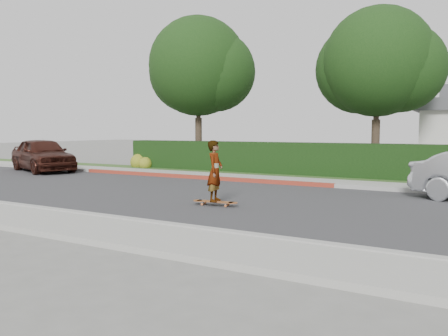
# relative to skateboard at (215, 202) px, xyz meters

# --- Properties ---
(ground) EXTENTS (120.00, 120.00, 0.00)m
(ground) POSITION_rel_skateboard_xyz_m (0.88, 1.18, -0.11)
(ground) COLOR slate
(ground) RESTS_ON ground
(road) EXTENTS (60.00, 8.00, 0.01)m
(road) POSITION_rel_skateboard_xyz_m (0.88, 1.18, -0.11)
(road) COLOR #2D2D30
(road) RESTS_ON ground
(curb_near) EXTENTS (60.00, 0.20, 0.15)m
(curb_near) POSITION_rel_skateboard_xyz_m (0.88, -2.92, -0.04)
(curb_near) COLOR #9E9E99
(curb_near) RESTS_ON ground
(sidewalk_near) EXTENTS (60.00, 1.60, 0.12)m
(sidewalk_near) POSITION_rel_skateboard_xyz_m (0.88, -3.82, -0.05)
(sidewalk_near) COLOR gray
(sidewalk_near) RESTS_ON ground
(curb_far) EXTENTS (60.00, 0.20, 0.15)m
(curb_far) POSITION_rel_skateboard_xyz_m (0.88, 5.28, -0.04)
(curb_far) COLOR #9E9E99
(curb_far) RESTS_ON ground
(curb_red_section) EXTENTS (12.00, 0.21, 0.15)m
(curb_red_section) POSITION_rel_skateboard_xyz_m (-4.12, 5.28, -0.03)
(curb_red_section) COLOR maroon
(curb_red_section) RESTS_ON ground
(sidewalk_far) EXTENTS (60.00, 1.60, 0.12)m
(sidewalk_far) POSITION_rel_skateboard_xyz_m (0.88, 6.18, -0.05)
(sidewalk_far) COLOR gray
(sidewalk_far) RESTS_ON ground
(planting_strip) EXTENTS (60.00, 1.60, 0.10)m
(planting_strip) POSITION_rel_skateboard_xyz_m (0.88, 7.78, -0.06)
(planting_strip) COLOR #2D4C1E
(planting_strip) RESTS_ON ground
(hedge) EXTENTS (15.00, 1.00, 1.50)m
(hedge) POSITION_rel_skateboard_xyz_m (-2.12, 8.38, 0.64)
(hedge) COLOR black
(hedge) RESTS_ON ground
(flowering_shrub) EXTENTS (1.40, 1.00, 0.90)m
(flowering_shrub) POSITION_rel_skateboard_xyz_m (-9.13, 7.92, 0.22)
(flowering_shrub) COLOR #2D4C19
(flowering_shrub) RESTS_ON ground
(tree_left) EXTENTS (5.99, 5.21, 8.00)m
(tree_left) POSITION_rel_skateboard_xyz_m (-6.63, 9.87, 5.15)
(tree_left) COLOR #33261C
(tree_left) RESTS_ON ground
(tree_center) EXTENTS (5.66, 4.84, 7.44)m
(tree_center) POSITION_rel_skateboard_xyz_m (2.37, 10.37, 4.79)
(tree_center) COLOR #33261C
(tree_center) RESTS_ON ground
(skateboard) EXTENTS (1.31, 0.40, 0.12)m
(skateboard) POSITION_rel_skateboard_xyz_m (0.00, 0.00, 0.00)
(skateboard) COLOR #B66032
(skateboard) RESTS_ON ground
(skateboarder) EXTENTS (0.50, 0.67, 1.65)m
(skateboarder) POSITION_rel_skateboard_xyz_m (0.00, -0.00, 0.84)
(skateboarder) COLOR white
(skateboarder) RESTS_ON skateboard
(car_maroon) EXTENTS (5.31, 3.60, 1.68)m
(car_maroon) POSITION_rel_skateboard_xyz_m (-12.54, 4.49, 0.73)
(car_maroon) COLOR #3C1A13
(car_maroon) RESTS_ON ground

